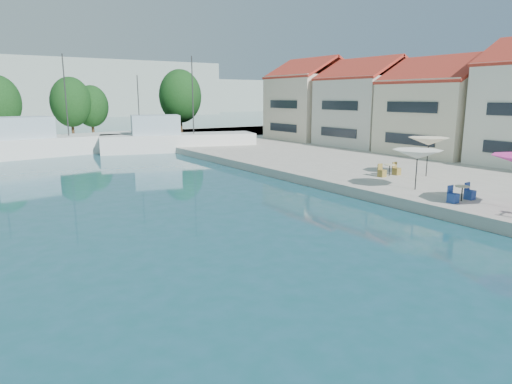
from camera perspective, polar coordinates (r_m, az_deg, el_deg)
quay_right at (r=41.56m, az=23.66°, el=3.42°), size 32.00×92.00×0.60m
quay_far at (r=59.82m, az=-28.83°, el=5.23°), size 90.00×16.00×0.60m
hill_east at (r=180.25m, az=-16.63°, el=11.46°), size 140.00×40.00×12.00m
building_04 at (r=44.55m, az=22.35°, el=10.13°), size 9.00×8.80×9.20m
building_05 at (r=50.23m, az=13.78°, el=11.04°), size 8.40×8.80×9.70m
building_06 at (r=56.77m, az=7.03°, el=11.57°), size 9.00×8.80×10.20m
trawler_03 at (r=49.57m, az=-24.75°, el=5.43°), size 18.53×7.42×10.20m
trawler_04 at (r=49.38m, az=-10.08°, el=6.31°), size 16.49×8.32×10.20m
tree_06 at (r=64.60m, az=-22.15°, el=10.37°), size 5.13×5.13×7.59m
tree_07 at (r=66.25m, az=-19.88°, el=10.05°), size 4.46×4.46×6.60m
tree_08 at (r=67.10m, az=-9.45°, el=11.73°), size 6.00×6.00×8.89m
umbrella_white at (r=26.56m, az=19.54°, el=4.46°), size 2.70×2.70×2.22m
umbrella_cream at (r=31.34m, az=20.77°, el=5.93°), size 2.56×2.56×2.51m
cafe_table_02 at (r=24.69m, az=24.32°, el=-0.39°), size 1.82×0.70×0.76m
cafe_table_03 at (r=30.96m, az=16.33°, el=2.47°), size 1.82×0.70×0.76m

